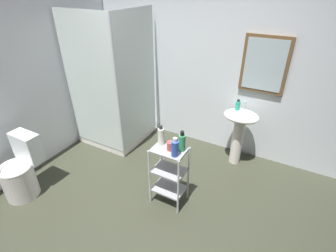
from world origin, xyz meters
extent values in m
cube|color=#343729|center=(0.00, 0.00, -0.01)|extent=(4.20, 4.20, 0.02)
cube|color=silver|center=(0.00, 1.85, 1.25)|extent=(4.20, 0.10, 2.50)
cube|color=brown|center=(0.74, 1.78, 1.38)|extent=(0.56, 0.03, 0.72)
cube|color=silver|center=(0.74, 1.76, 1.38)|extent=(0.48, 0.01, 0.64)
cube|color=silver|center=(-1.85, 0.00, 1.25)|extent=(0.10, 4.20, 2.50)
cube|color=white|center=(-1.31, 1.28, 0.05)|extent=(0.90, 0.90, 0.10)
cube|color=silver|center=(-1.31, 0.83, 1.05)|extent=(0.90, 0.02, 1.90)
cube|color=silver|center=(-0.86, 1.28, 1.05)|extent=(0.02, 0.90, 1.90)
cylinder|color=silver|center=(-0.86, 0.83, 1.05)|extent=(0.04, 0.04, 1.90)
cylinder|color=silver|center=(-1.31, 1.28, 0.10)|extent=(0.08, 0.08, 0.00)
cylinder|color=white|center=(0.61, 1.52, 0.34)|extent=(0.15, 0.15, 0.68)
ellipsoid|color=white|center=(0.61, 1.52, 0.75)|extent=(0.46, 0.37, 0.13)
cylinder|color=silver|center=(0.61, 1.64, 0.86)|extent=(0.03, 0.03, 0.10)
cylinder|color=white|center=(-1.48, -0.37, 0.20)|extent=(0.37, 0.37, 0.40)
torus|color=white|center=(-1.48, -0.37, 0.42)|extent=(0.37, 0.37, 0.04)
cube|color=white|center=(-1.48, -0.15, 0.58)|extent=(0.35, 0.17, 0.36)
cylinder|color=silver|center=(-0.05, 0.28, 0.37)|extent=(0.02, 0.02, 0.74)
cylinder|color=silver|center=(0.31, 0.28, 0.37)|extent=(0.02, 0.02, 0.74)
cylinder|color=silver|center=(-0.05, 0.54, 0.37)|extent=(0.02, 0.02, 0.74)
cylinder|color=silver|center=(0.31, 0.54, 0.37)|extent=(0.02, 0.02, 0.74)
cube|color=#99999E|center=(0.13, 0.41, 0.18)|extent=(0.36, 0.26, 0.02)
cube|color=#99999E|center=(0.13, 0.41, 0.45)|extent=(0.36, 0.26, 0.02)
cube|color=#99999E|center=(0.13, 0.41, 0.73)|extent=(0.36, 0.26, 0.02)
cylinder|color=#2DBC99|center=(0.54, 1.54, 0.87)|extent=(0.06, 0.06, 0.12)
cylinder|color=black|center=(0.54, 1.54, 0.94)|extent=(0.03, 0.03, 0.03)
cylinder|color=white|center=(0.01, 0.45, 0.84)|extent=(0.07, 0.07, 0.20)
cylinder|color=#333338|center=(0.01, 0.45, 0.96)|extent=(0.04, 0.04, 0.04)
cylinder|color=#33995C|center=(0.25, 0.46, 0.83)|extent=(0.07, 0.07, 0.18)
cylinder|color=black|center=(0.25, 0.46, 0.95)|extent=(0.04, 0.04, 0.05)
cylinder|color=blue|center=(0.23, 0.35, 0.83)|extent=(0.08, 0.08, 0.17)
cylinder|color=white|center=(0.23, 0.35, 0.93)|extent=(0.04, 0.04, 0.04)
cylinder|color=#B24742|center=(0.15, 0.42, 0.79)|extent=(0.08, 0.08, 0.10)
camera|label=1|loc=(1.17, -1.51, 2.30)|focal=27.04mm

